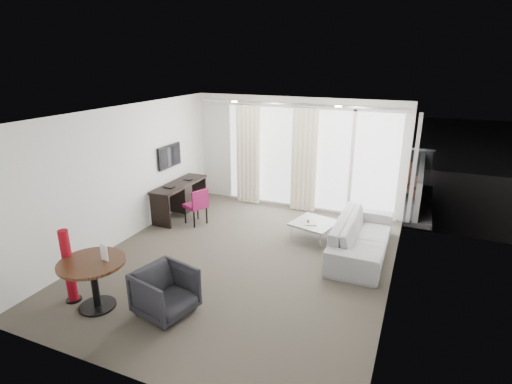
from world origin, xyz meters
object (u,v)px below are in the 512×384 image
at_px(sofa, 362,237).
at_px(round_table, 95,284).
at_px(red_lamp, 68,266).
at_px(tub_armchair, 165,292).
at_px(rattan_chair_b, 404,181).
at_px(desk_chair, 196,206).
at_px(desk, 180,199).
at_px(coffee_table, 314,230).
at_px(rattan_chair_a, 326,182).

bearing_deg(sofa, round_table, 134.58).
distance_m(red_lamp, sofa, 4.90).
xyz_separation_m(tub_armchair, rattan_chair_b, (2.73, 6.55, 0.09)).
bearing_deg(sofa, tub_armchair, 142.57).
bearing_deg(rattan_chair_b, red_lamp, -138.95).
bearing_deg(desk_chair, desk, 176.82).
relative_size(tub_armchair, rattan_chair_b, 0.86).
xyz_separation_m(desk, rattan_chair_b, (4.60, 3.32, 0.05)).
distance_m(red_lamp, coffee_table, 4.44).
distance_m(desk, desk_chair, 0.64).
bearing_deg(sofa, red_lamp, 130.93).
distance_m(desk_chair, round_table, 3.23).
distance_m(red_lamp, rattan_chair_a, 6.30).
xyz_separation_m(red_lamp, rattan_chair_b, (4.19, 6.83, -0.14)).
height_order(sofa, rattan_chair_b, rattan_chair_b).
relative_size(desk_chair, coffee_table, 1.03).
bearing_deg(tub_armchair, sofa, -24.43).
relative_size(round_table, rattan_chair_a, 1.02).
xyz_separation_m(sofa, rattan_chair_b, (0.50, 3.63, 0.10)).
xyz_separation_m(desk_chair, red_lamp, (-0.17, -3.23, 0.17)).
bearing_deg(desk, round_table, -76.23).
bearing_deg(desk, rattan_chair_a, 39.54).
bearing_deg(rattan_chair_b, round_table, -136.14).
relative_size(red_lamp, sofa, 0.49).
relative_size(coffee_table, rattan_chair_b, 0.91).
bearing_deg(desk_chair, rattan_chair_a, 72.71).
height_order(desk_chair, coffee_table, desk_chair).
bearing_deg(desk_chair, sofa, 22.89).
height_order(desk, tub_armchair, desk).
xyz_separation_m(red_lamp, sofa, (3.69, 3.20, -0.23)).
height_order(desk, coffee_table, desk).
xyz_separation_m(tub_armchair, sofa, (2.23, 2.92, -0.00)).
xyz_separation_m(sofa, rattan_chair_a, (-1.30, 2.62, 0.12)).
distance_m(round_table, tub_armchair, 1.05).
bearing_deg(coffee_table, desk, 179.30).
bearing_deg(tub_armchair, rattan_chair_a, 3.44).
xyz_separation_m(desk_chair, sofa, (3.53, -0.03, -0.07)).
bearing_deg(red_lamp, coffee_table, 51.87).
distance_m(coffee_table, sofa, 1.02).
xyz_separation_m(desk_chair, rattan_chair_b, (4.02, 3.60, 0.03)).
bearing_deg(desk_chair, coffee_table, 28.83).
bearing_deg(tub_armchair, round_table, 118.29).
bearing_deg(round_table, desk_chair, 95.05).
xyz_separation_m(desk, tub_armchair, (1.87, -3.23, -0.04)).
xyz_separation_m(coffee_table, rattan_chair_b, (1.46, 3.35, 0.25)).
distance_m(round_table, rattan_chair_b, 7.78).
bearing_deg(rattan_chair_a, desk_chair, -142.59).
bearing_deg(coffee_table, rattan_chair_b, 66.45).
height_order(desk_chair, sofa, desk_chair).
distance_m(desk, red_lamp, 3.54).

